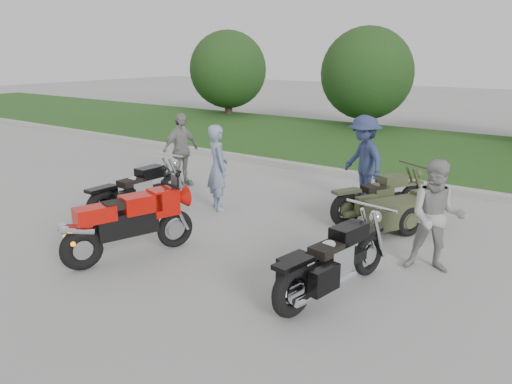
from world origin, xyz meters
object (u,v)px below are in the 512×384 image
Objects in this scene: sportbike_red at (127,222)px; cruiser_right at (330,264)px; cruiser_sidecar at (390,206)px; person_grey at (436,217)px; cruiser_left at (135,193)px; person_denim at (363,160)px; person_back at (181,150)px; person_stripe at (218,168)px.

cruiser_right is (3.07, 0.71, -0.14)m from sportbike_red.
cruiser_sidecar is 1.25× the size of person_grey.
person_denim is at bearing 48.36° from cruiser_left.
cruiser_right is at bearing -7.23° from cruiser_left.
cruiser_sidecar is 1.57m from person_denim.
person_back is at bearing 161.13° from cruiser_right.
person_back reaches higher than cruiser_sidecar.
person_grey is 0.89× the size of person_denim.
person_grey reaches higher than cruiser_right.
cruiser_left is 5.45m from person_grey.
person_stripe is 2.07m from person_back.
cruiser_left is at bearing 86.65° from person_stripe.
person_grey is 6.39m from person_back.
cruiser_left is 1.27× the size of person_denim.
person_stripe reaches higher than sportbike_red.
person_back reaches higher than sportbike_red.
person_denim reaches higher than person_grey.
sportbike_red is at bearing -76.50° from person_denim.
sportbike_red is 0.89× the size of cruiser_left.
sportbike_red reaches higher than cruiser_sidecar.
person_denim reaches higher than person_back.
sportbike_red is at bearing -167.44° from person_grey.
person_denim reaches higher than cruiser_left.
person_back is at bearing 150.29° from person_grey.
person_back is at bearing -131.07° from person_denim.
sportbike_red is at bearing -42.29° from cruiser_left.
person_grey is (0.82, 1.59, 0.37)m from cruiser_right.
person_grey reaches higher than cruiser_sidecar.
person_stripe is 1.04× the size of person_grey.
person_denim reaches higher than sportbike_red.
person_grey reaches higher than cruiser_left.
person_denim is (-1.40, 4.05, 0.47)m from cruiser_right.
person_denim is (3.14, 3.34, 0.46)m from cruiser_left.
person_denim is 1.08× the size of person_back.
person_stripe is 0.93× the size of person_denim.
cruiser_left is 2.38m from person_back.
cruiser_sidecar is (-0.37, 2.98, -0.05)m from cruiser_right.
person_stripe is at bearing -135.48° from cruiser_sidecar.
sportbike_red is 4.58m from cruiser_sidecar.
person_stripe reaches higher than cruiser_right.
person_stripe is 1.00× the size of person_back.
person_grey is (5.37, 0.88, 0.36)m from cruiser_left.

